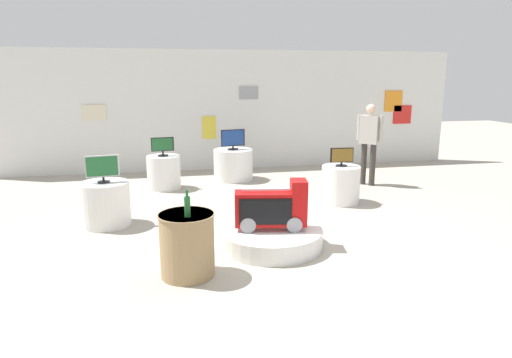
% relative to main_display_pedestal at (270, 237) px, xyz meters
% --- Properties ---
extents(ground_plane, '(30.00, 30.00, 0.00)m').
position_rel_main_display_pedestal_xyz_m(ground_plane, '(0.32, -0.02, -0.12)').
color(ground_plane, '#A8A091').
extents(back_wall_display, '(11.43, 0.13, 2.87)m').
position_rel_main_display_pedestal_xyz_m(back_wall_display, '(0.33, 5.38, 1.31)').
color(back_wall_display, silver).
rests_on(back_wall_display, ground).
extents(main_display_pedestal, '(1.40, 1.40, 0.25)m').
position_rel_main_display_pedestal_xyz_m(main_display_pedestal, '(0.00, 0.00, 0.00)').
color(main_display_pedestal, silver).
rests_on(main_display_pedestal, ground).
extents(novelty_firetruck_tv, '(0.99, 0.49, 0.67)m').
position_rel_main_display_pedestal_xyz_m(novelty_firetruck_tv, '(0.02, -0.01, 0.40)').
color(novelty_firetruck_tv, gray).
rests_on(novelty_firetruck_tv, main_display_pedestal).
extents(display_pedestal_left_rear, '(0.69, 0.69, 0.68)m').
position_rel_main_display_pedestal_xyz_m(display_pedestal_left_rear, '(1.75, 1.84, 0.22)').
color(display_pedestal_left_rear, silver).
rests_on(display_pedestal_left_rear, ground).
extents(tv_on_left_rear, '(0.42, 0.21, 0.33)m').
position_rel_main_display_pedestal_xyz_m(tv_on_left_rear, '(1.75, 1.84, 0.73)').
color(tv_on_left_rear, black).
rests_on(tv_on_left_rear, display_pedestal_left_rear).
extents(display_pedestal_center_rear, '(0.87, 0.87, 0.68)m').
position_rel_main_display_pedestal_xyz_m(display_pedestal_center_rear, '(0.13, 4.10, 0.22)').
color(display_pedestal_center_rear, silver).
rests_on(display_pedestal_center_rear, ground).
extents(tv_on_center_rear, '(0.54, 0.23, 0.44)m').
position_rel_main_display_pedestal_xyz_m(tv_on_center_rear, '(0.13, 4.10, 0.79)').
color(tv_on_center_rear, black).
rests_on(tv_on_center_rear, display_pedestal_center_rear).
extents(display_pedestal_right_rear, '(0.68, 0.68, 0.68)m').
position_rel_main_display_pedestal_xyz_m(display_pedestal_right_rear, '(-1.38, 3.58, 0.22)').
color(display_pedestal_right_rear, silver).
rests_on(display_pedestal_right_rear, ground).
extents(tv_on_right_rear, '(0.45, 0.20, 0.38)m').
position_rel_main_display_pedestal_xyz_m(tv_on_right_rear, '(-1.38, 3.58, 0.76)').
color(tv_on_right_rear, black).
rests_on(tv_on_right_rear, display_pedestal_right_rear).
extents(display_pedestal_far_right, '(0.74, 0.74, 0.68)m').
position_rel_main_display_pedestal_xyz_m(display_pedestal_far_right, '(-2.28, 1.38, 0.22)').
color(display_pedestal_far_right, silver).
rests_on(display_pedestal_far_right, ground).
extents(tv_on_far_right, '(0.49, 0.19, 0.42)m').
position_rel_main_display_pedestal_xyz_m(tv_on_far_right, '(-2.28, 1.38, 0.79)').
color(tv_on_far_right, black).
rests_on(tv_on_far_right, display_pedestal_far_right).
extents(side_table_round, '(0.65, 0.65, 0.74)m').
position_rel_main_display_pedestal_xyz_m(side_table_round, '(-1.15, -0.69, 0.26)').
color(side_table_round, '#9E7F56').
rests_on(side_table_round, ground).
extents(bottle_on_side_table, '(0.07, 0.07, 0.31)m').
position_rel_main_display_pedestal_xyz_m(bottle_on_side_table, '(-1.14, -0.80, 0.74)').
color(bottle_on_side_table, '#195926').
rests_on(bottle_on_side_table, side_table_round).
extents(shopper_browsing_near_truck, '(0.40, 0.44, 1.70)m').
position_rel_main_display_pedestal_xyz_m(shopper_browsing_near_truck, '(2.85, 3.04, 0.87)').
color(shopper_browsing_near_truck, '#38332D').
rests_on(shopper_browsing_near_truck, ground).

